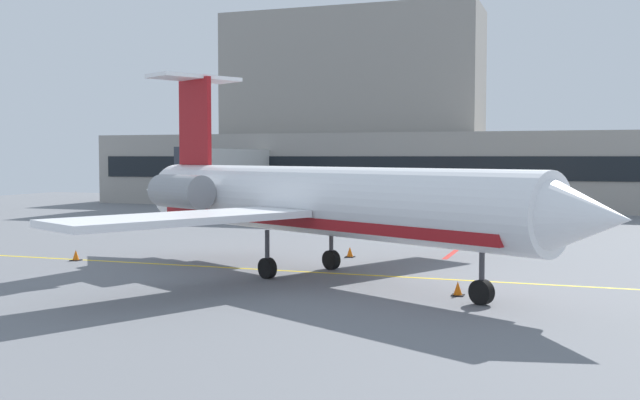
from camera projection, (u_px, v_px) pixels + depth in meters
The scene contains 9 objects.
ground at pixel (270, 270), 35.07m from camera, with size 120.00×120.00×0.11m.
terminal_building at pixel (374, 134), 82.65m from camera, with size 63.58×15.36×21.49m.
jet_bridge_west at pixel (226, 163), 70.01m from camera, with size 2.40×16.16×6.08m.
regional_jet at pixel (310, 201), 33.10m from camera, with size 26.37×22.38×9.45m.
baggage_tug at pixel (519, 210), 58.61m from camera, with size 3.82×2.60×2.42m.
pushback_tractor at pixel (423, 209), 60.82m from camera, with size 2.76×3.44×2.25m.
safety_cone_alpha at pixel (76, 256), 38.01m from camera, with size 0.47×0.47×0.55m.
safety_cone_bravo at pixel (350, 252), 39.30m from camera, with size 0.47×0.47×0.55m.
safety_cone_charlie at pixel (458, 289), 28.42m from camera, with size 0.47×0.47×0.55m.
Camera 1 is at (13.61, -32.14, 5.26)m, focal length 42.27 mm.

